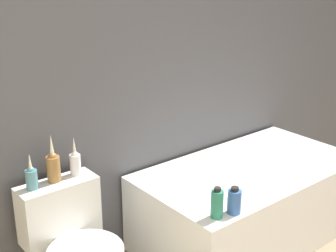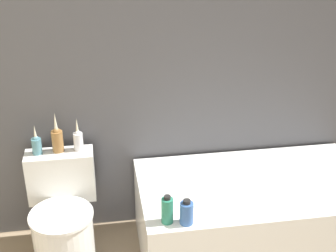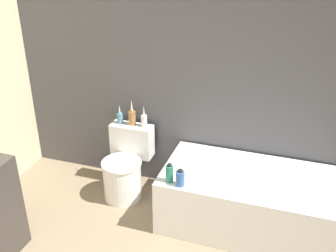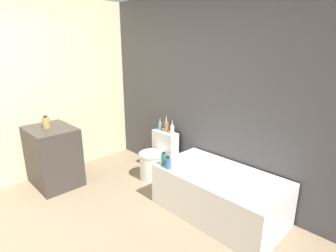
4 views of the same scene
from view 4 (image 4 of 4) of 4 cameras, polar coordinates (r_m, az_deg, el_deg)
name	(u,v)px [view 4 (image 4 of 4)]	position (r m, az deg, el deg)	size (l,w,h in m)	color
wall_back_tiled	(195,92)	(3.62, 5.96, 7.37)	(6.40, 0.06, 2.60)	#4C4C51
wall_left_painted	(30,91)	(4.19, -27.86, 6.79)	(0.06, 6.40, 2.60)	beige
bathtub	(219,193)	(3.19, 11.01, -14.13)	(1.45, 0.80, 0.51)	white
toilet	(156,158)	(3.95, -2.60, -7.03)	(0.42, 0.55, 0.67)	white
vanity_counter	(53,156)	(4.04, -23.67, -6.04)	(0.72, 0.56, 0.83)	#38332D
soap_bottle_glass	(46,122)	(3.91, -25.03, 0.72)	(0.10, 0.10, 0.17)	tan
vase_gold	(160,126)	(4.01, -1.75, 0.10)	(0.06, 0.06, 0.19)	teal
vase_silver	(166,126)	(3.93, -0.38, 0.07)	(0.07, 0.07, 0.26)	olive
vase_bronze	(172,128)	(3.84, 0.92, -0.53)	(0.06, 0.06, 0.22)	silver
shampoo_bottle_tall	(164,159)	(3.18, -0.93, -7.20)	(0.06, 0.06, 0.17)	#267259
shampoo_bottle_short	(168,163)	(3.10, 0.00, -8.04)	(0.07, 0.07, 0.15)	#335999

